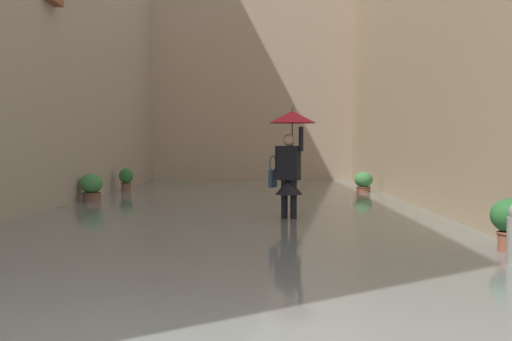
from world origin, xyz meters
TOP-DOWN VIEW (x-y plane):
  - ground_plane at (0.00, -10.24)m, footprint 60.00×60.00m
  - flood_water at (0.00, -10.24)m, footprint 8.57×26.48m
  - building_facade_far at (0.00, -21.38)m, footprint 11.37×1.80m
  - person_wading at (-1.02, -7.69)m, footprint 0.86×0.86m
  - potted_plant_far_left at (-3.36, -14.18)m, footprint 0.52×0.52m
  - potted_plant_mid_left at (-3.63, -4.22)m, footprint 0.52×0.52m
  - potted_plant_mid_right at (3.58, -11.08)m, footprint 0.53×0.53m
  - potted_plant_near_right at (3.50, -14.28)m, footprint 0.40×0.40m

SIDE VIEW (x-z plane):
  - ground_plane at x=0.00m, z-range 0.00..0.00m
  - flood_water at x=0.00m, z-range 0.00..0.13m
  - potted_plant_far_left at x=-3.36m, z-range 0.04..0.75m
  - potted_plant_mid_right at x=3.58m, z-range 0.04..0.84m
  - potted_plant_near_right at x=3.50m, z-range 0.06..0.87m
  - potted_plant_mid_left at x=-3.63m, z-range 0.08..0.88m
  - person_wading at x=-1.02m, z-range 0.33..2.48m
  - building_facade_far at x=0.00m, z-range 0.00..8.61m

